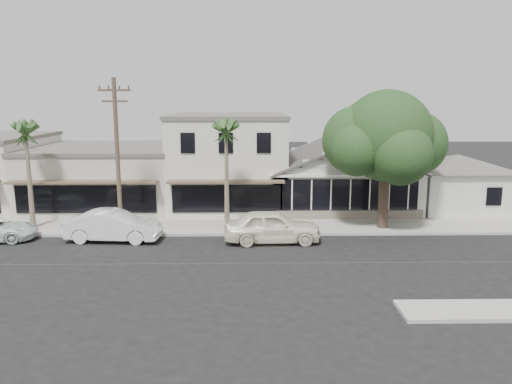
{
  "coord_description": "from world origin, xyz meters",
  "views": [
    {
      "loc": [
        -1.63,
        -23.05,
        7.8
      ],
      "look_at": [
        -1.13,
        6.0,
        2.4
      ],
      "focal_mm": 35.0,
      "sensor_mm": 36.0,
      "label": 1
    }
  ],
  "objects_px": {
    "shade_tree": "(384,138)",
    "car_0": "(272,226)",
    "car_1": "(113,226)",
    "utility_pole": "(117,154)"
  },
  "relations": [
    {
      "from": "shade_tree",
      "to": "car_0",
      "type": "bearing_deg",
      "value": -157.24
    },
    {
      "from": "utility_pole",
      "to": "car_0",
      "type": "bearing_deg",
      "value": -10.21
    },
    {
      "from": "car_0",
      "to": "car_1",
      "type": "bearing_deg",
      "value": 85.41
    },
    {
      "from": "car_1",
      "to": "shade_tree",
      "type": "bearing_deg",
      "value": -76.97
    },
    {
      "from": "utility_pole",
      "to": "car_1",
      "type": "bearing_deg",
      "value": -96.97
    },
    {
      "from": "utility_pole",
      "to": "car_1",
      "type": "distance_m",
      "value": 4.09
    },
    {
      "from": "utility_pole",
      "to": "shade_tree",
      "type": "relative_size",
      "value": 1.07
    },
    {
      "from": "shade_tree",
      "to": "utility_pole",
      "type": "bearing_deg",
      "value": -175.32
    },
    {
      "from": "utility_pole",
      "to": "shade_tree",
      "type": "bearing_deg",
      "value": 4.68
    },
    {
      "from": "car_1",
      "to": "shade_tree",
      "type": "distance_m",
      "value": 16.49
    }
  ]
}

